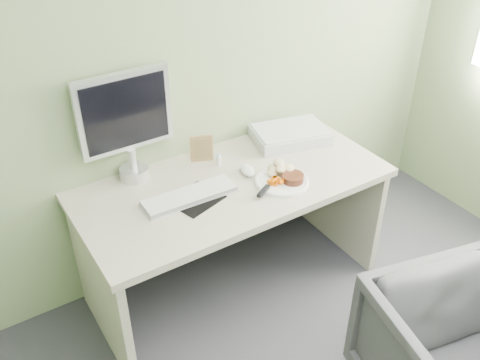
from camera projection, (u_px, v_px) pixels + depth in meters
wall_back at (192, 42)px, 2.64m from camera, size 3.50×0.00×3.50m
desk at (233, 210)px, 2.83m from camera, size 1.60×0.75×0.73m
plate at (282, 181)px, 2.72m from camera, size 0.27×0.27×0.01m
steak at (293, 178)px, 2.70m from camera, size 0.15×0.15×0.04m
potato_pile at (281, 168)px, 2.75m from camera, size 0.14×0.12×0.06m
carrot_heap at (275, 180)px, 2.67m from camera, size 0.08×0.07×0.04m
steak_knife at (267, 187)px, 2.64m from camera, size 0.24×0.15×0.02m
mousepad at (196, 199)px, 2.60m from camera, size 0.28×0.26×0.00m
keyboard at (190, 195)px, 2.60m from camera, size 0.47×0.15×0.02m
computer_mouse at (247, 170)px, 2.78m from camera, size 0.08×0.13×0.04m
photo_frame at (202, 148)px, 2.85m from camera, size 0.12×0.06×0.15m
eyedrop_bottle at (219, 160)px, 2.84m from camera, size 0.03×0.03×0.08m
scanner at (290, 135)px, 3.06m from camera, size 0.47×0.37×0.06m
monitor at (126, 121)px, 2.59m from camera, size 0.47×0.15×0.57m
desk_chair at (460, 360)px, 2.31m from camera, size 0.84×0.85×0.65m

